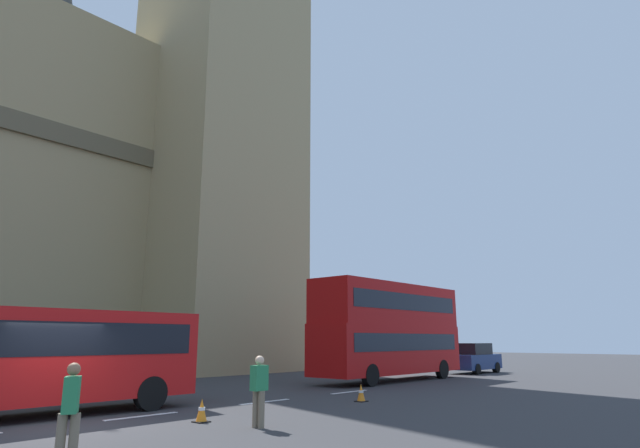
# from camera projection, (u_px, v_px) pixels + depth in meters

# --- Properties ---
(ground_plane) EXTENTS (160.00, 160.00, 0.00)m
(ground_plane) POSITION_uv_depth(u_px,v_px,m) (60.00, 426.00, 12.93)
(ground_plane) COLOR #333335
(double_decker_bus) EXTENTS (10.25, 2.54, 4.90)m
(double_decker_bus) POSITION_uv_depth(u_px,v_px,m) (389.00, 327.00, 27.45)
(double_decker_bus) COLOR #B20F0F
(double_decker_bus) RESTS_ON ground_plane
(sedan_lead) EXTENTS (4.40, 1.86, 1.85)m
(sedan_lead) POSITION_uv_depth(u_px,v_px,m) (474.00, 358.00, 33.44)
(sedan_lead) COLOR navy
(sedan_lead) RESTS_ON ground_plane
(traffic_cone_west) EXTENTS (0.36, 0.36, 0.58)m
(traffic_cone_west) POSITION_uv_depth(u_px,v_px,m) (202.00, 411.00, 13.55)
(traffic_cone_west) COLOR black
(traffic_cone_west) RESTS_ON ground_plane
(traffic_cone_middle) EXTENTS (0.36, 0.36, 0.58)m
(traffic_cone_middle) POSITION_uv_depth(u_px,v_px,m) (361.00, 393.00, 18.04)
(traffic_cone_middle) COLOR black
(traffic_cone_middle) RESTS_ON ground_plane
(pedestrian_near_cones) EXTENTS (0.41, 0.47, 1.69)m
(pedestrian_near_cones) POSITION_uv_depth(u_px,v_px,m) (70.00, 410.00, 8.92)
(pedestrian_near_cones) COLOR #726651
(pedestrian_near_cones) RESTS_ON ground_plane
(pedestrian_by_kerb) EXTENTS (0.40, 0.36, 1.69)m
(pedestrian_by_kerb) POSITION_uv_depth(u_px,v_px,m) (259.00, 388.00, 12.82)
(pedestrian_by_kerb) COLOR #726651
(pedestrian_by_kerb) RESTS_ON ground_plane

